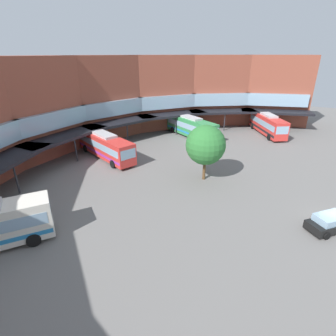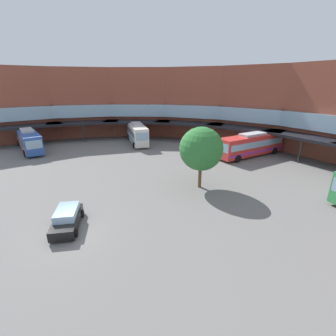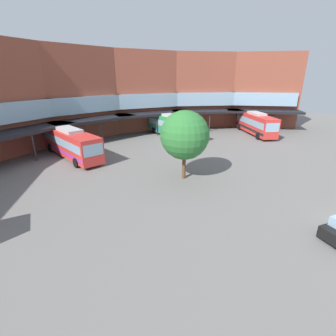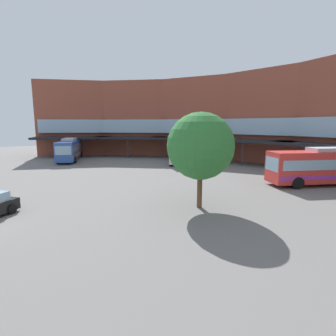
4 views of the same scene
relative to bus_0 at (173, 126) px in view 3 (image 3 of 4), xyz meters
name	(u,v)px [view 3 (image 3 of 4)]	position (x,y,z in m)	size (l,w,h in m)	color
station_building	(57,107)	(-18.82, 4.12, 4.81)	(83.01, 38.34, 13.88)	brown
bus_0	(173,126)	(0.00, 0.00, 0.00)	(7.84, 11.79, 3.71)	#338C4C
bus_1	(71,143)	(-15.61, 6.64, -0.02)	(6.65, 12.38, 3.66)	red
bus_2	(255,123)	(8.56, -11.89, 0.05)	(10.86, 8.41, 3.80)	red
plaza_tree	(185,135)	(-15.58, -8.77, 2.50)	(4.66, 4.66, 6.72)	brown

